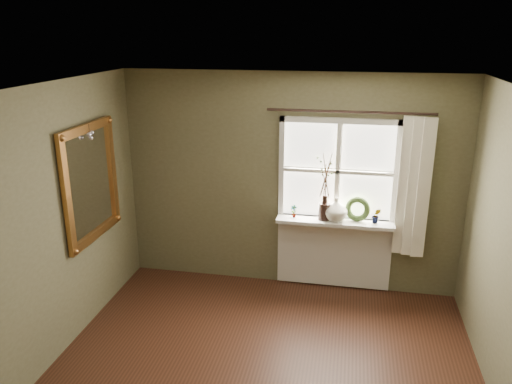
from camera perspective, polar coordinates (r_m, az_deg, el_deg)
The scene contains 14 objects.
ceiling at distance 3.46m, azimuth -0.39°, elevation 10.76°, with size 4.50×4.50×0.00m, color silver.
wall_back at distance 5.97m, azimuth 3.98°, elevation 1.15°, with size 4.00×0.10×2.60m, color brown.
wall_left at distance 4.67m, azimuth -25.96°, elevation -5.72°, with size 0.10×4.50×2.60m, color brown.
window_frame at distance 5.81m, azimuth 9.32°, elevation 2.32°, with size 1.36×0.06×1.24m.
window_sill at distance 5.90m, azimuth 9.00°, elevation -3.39°, with size 1.36×0.26×0.04m, color silver.
window_apron at distance 6.17m, azimuth 8.84°, elevation -6.82°, with size 1.36×0.04×0.88m, color silver.
dark_jug at distance 5.86m, azimuth 7.80°, elevation -2.22°, with size 0.14×0.14×0.20m, color black.
cream_vase at distance 5.84m, azimuth 9.12°, elevation -1.95°, with size 0.26×0.26×0.28m, color beige.
wreath at distance 5.89m, azimuth 11.51°, elevation -2.22°, with size 0.29×0.29×0.07m, color #354B21.
potted_plant_left at distance 5.89m, azimuth 4.34°, elevation -2.21°, with size 0.08×0.06×0.16m, color #354B21.
potted_plant_right at distance 5.86m, azimuth 13.58°, elevation -2.65°, with size 0.10×0.08×0.18m, color #354B21.
curtain at distance 5.79m, azimuth 17.55°, elevation 0.45°, with size 0.36×0.12×1.59m, color white.
curtain_rod at distance 5.61m, azimuth 10.70°, elevation 8.99°, with size 0.03×0.03×1.84m, color black.
gilt_mirror at distance 5.48m, azimuth -18.35°, elevation 1.07°, with size 0.10×1.04×1.23m.
Camera 1 is at (0.68, -3.37, 3.05)m, focal length 35.00 mm.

